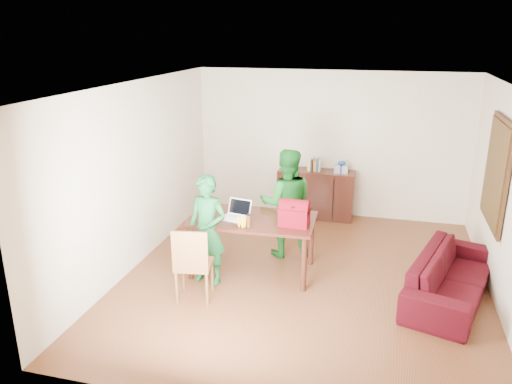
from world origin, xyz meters
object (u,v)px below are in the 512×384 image
(chair, at_px, (194,277))
(person_near, at_px, (207,230))
(bottle, at_px, (249,220))
(sofa, at_px, (451,276))
(person_far, at_px, (286,203))
(red_bag, at_px, (294,216))
(table, at_px, (252,225))
(laptop, at_px, (235,216))

(chair, xyz_separation_m, person_near, (0.03, 0.47, 0.48))
(bottle, xyz_separation_m, sofa, (2.68, 0.25, -0.62))
(person_far, distance_m, bottle, 1.07)
(person_near, distance_m, red_bag, 1.20)
(table, distance_m, chair, 1.15)
(person_near, distance_m, laptop, 0.47)
(table, xyz_separation_m, person_far, (0.35, 0.70, 0.13))
(table, distance_m, person_near, 0.69)
(chair, relative_size, person_far, 0.60)
(laptop, bearing_deg, chair, -98.46)
(laptop, xyz_separation_m, red_bag, (0.86, -0.04, 0.10))
(chair, xyz_separation_m, laptop, (0.30, 0.84, 0.58))
(table, xyz_separation_m, sofa, (2.71, -0.07, -0.42))
(laptop, bearing_deg, person_near, -115.49)
(chair, distance_m, bottle, 1.04)
(table, relative_size, person_far, 1.06)
(laptop, distance_m, red_bag, 0.87)
(person_far, distance_m, red_bag, 0.88)
(red_bag, bearing_deg, laptop, -179.49)
(person_near, height_order, person_far, person_far)
(person_far, bearing_deg, sofa, 149.70)
(chair, bearing_deg, person_far, 52.06)
(table, relative_size, chair, 1.78)
(bottle, bearing_deg, red_bag, 18.07)
(table, distance_m, bottle, 0.38)
(laptop, distance_m, sofa, 3.01)
(laptop, xyz_separation_m, bottle, (0.27, -0.24, 0.05))
(person_far, bearing_deg, chair, 48.92)
(table, distance_m, red_bag, 0.68)
(bottle, relative_size, sofa, 0.09)
(laptop, bearing_deg, red_bag, 8.65)
(chair, bearing_deg, sofa, 5.53)
(chair, bearing_deg, red_bag, 25.10)
(chair, bearing_deg, table, 50.38)
(bottle, bearing_deg, table, 95.58)
(person_far, bearing_deg, person_near, 40.86)
(person_far, relative_size, bottle, 9.17)
(person_near, bearing_deg, laptop, 62.31)
(laptop, bearing_deg, bottle, -29.63)
(person_near, relative_size, bottle, 8.36)
(person_near, height_order, laptop, person_near)
(person_near, bearing_deg, bottle, 22.85)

